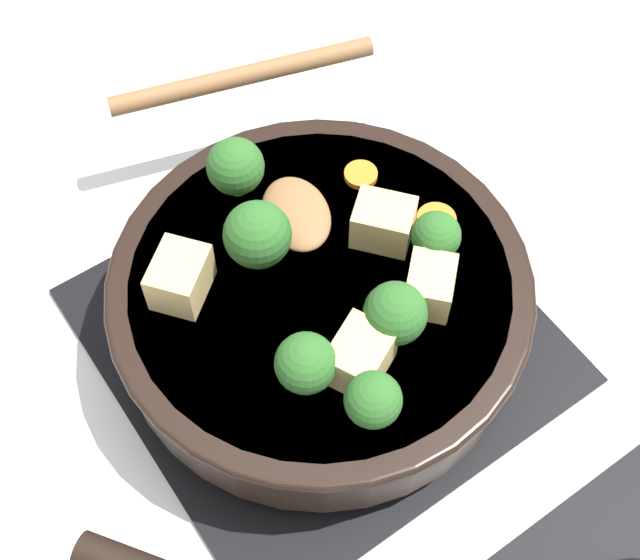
# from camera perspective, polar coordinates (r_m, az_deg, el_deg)

# --- Properties ---
(ground_plane) EXTENTS (2.40, 2.40, 0.00)m
(ground_plane) POSITION_cam_1_polar(r_m,az_deg,el_deg) (0.69, -0.00, -3.60)
(ground_plane) COLOR silver
(front_burner_grate) EXTENTS (0.31, 0.31, 0.03)m
(front_burner_grate) POSITION_cam_1_polar(r_m,az_deg,el_deg) (0.68, -0.00, -3.13)
(front_burner_grate) COLOR black
(front_burner_grate) RESTS_ON ground_plane
(skillet_pan) EXTENTS (0.38, 0.35, 0.06)m
(skillet_pan) POSITION_cam_1_polar(r_m,az_deg,el_deg) (0.64, -0.06, -1.31)
(skillet_pan) COLOR black
(skillet_pan) RESTS_ON front_burner_grate
(wooden_spoon) EXTENTS (0.21, 0.21, 0.02)m
(wooden_spoon) POSITION_cam_1_polar(r_m,az_deg,el_deg) (0.69, -3.50, 9.28)
(wooden_spoon) COLOR brown
(wooden_spoon) RESTS_ON skillet_pan
(tofu_cube_center_large) EXTENTS (0.05, 0.05, 0.03)m
(tofu_cube_center_large) POSITION_cam_1_polar(r_m,az_deg,el_deg) (0.57, 2.57, -4.93)
(tofu_cube_center_large) COLOR #DBB770
(tofu_cube_center_large) RESTS_ON skillet_pan
(tofu_cube_near_handle) EXTENTS (0.05, 0.05, 0.03)m
(tofu_cube_near_handle) POSITION_cam_1_polar(r_m,az_deg,el_deg) (0.60, 7.05, -0.36)
(tofu_cube_near_handle) COLOR #DBB770
(tofu_cube_near_handle) RESTS_ON skillet_pan
(tofu_cube_east_chunk) EXTENTS (0.05, 0.05, 0.03)m
(tofu_cube_east_chunk) POSITION_cam_1_polar(r_m,az_deg,el_deg) (0.61, -8.94, 0.17)
(tofu_cube_east_chunk) COLOR #DBB770
(tofu_cube_east_chunk) RESTS_ON skillet_pan
(tofu_cube_west_chunk) EXTENTS (0.05, 0.05, 0.03)m
(tofu_cube_west_chunk) POSITION_cam_1_polar(r_m,az_deg,el_deg) (0.63, 4.07, 3.69)
(tofu_cube_west_chunk) COLOR #DBB770
(tofu_cube_west_chunk) RESTS_ON skillet_pan
(broccoli_floret_near_spoon) EXTENTS (0.04, 0.04, 0.04)m
(broccoli_floret_near_spoon) POSITION_cam_1_polar(r_m,az_deg,el_deg) (0.55, 3.41, -7.69)
(broccoli_floret_near_spoon) COLOR #709956
(broccoli_floret_near_spoon) RESTS_ON skillet_pan
(broccoli_floret_center_top) EXTENTS (0.05, 0.05, 0.05)m
(broccoli_floret_center_top) POSITION_cam_1_polar(r_m,az_deg,el_deg) (0.61, -4.03, 2.89)
(broccoli_floret_center_top) COLOR #709956
(broccoli_floret_center_top) RESTS_ON skillet_pan
(broccoli_floret_east_rim) EXTENTS (0.04, 0.04, 0.05)m
(broccoli_floret_east_rim) POSITION_cam_1_polar(r_m,az_deg,el_deg) (0.65, -5.43, 7.23)
(broccoli_floret_east_rim) COLOR #709956
(broccoli_floret_east_rim) RESTS_ON skillet_pan
(broccoli_floret_west_rim) EXTENTS (0.03, 0.03, 0.04)m
(broccoli_floret_west_rim) POSITION_cam_1_polar(r_m,az_deg,el_deg) (0.62, 7.42, 2.79)
(broccoli_floret_west_rim) COLOR #709956
(broccoli_floret_west_rim) RESTS_ON skillet_pan
(broccoli_floret_north_edge) EXTENTS (0.04, 0.04, 0.05)m
(broccoli_floret_north_edge) POSITION_cam_1_polar(r_m,az_deg,el_deg) (0.56, -0.91, -5.38)
(broccoli_floret_north_edge) COLOR #709956
(broccoli_floret_north_edge) RESTS_ON skillet_pan
(broccoli_floret_south_cluster) EXTENTS (0.04, 0.04, 0.05)m
(broccoli_floret_south_cluster) POSITION_cam_1_polar(r_m,az_deg,el_deg) (0.58, 4.83, -2.17)
(broccoli_floret_south_cluster) COLOR #709956
(broccoli_floret_south_cluster) RESTS_ON skillet_pan
(carrot_slice_orange_thin) EXTENTS (0.03, 0.03, 0.01)m
(carrot_slice_orange_thin) POSITION_cam_1_polar(r_m,az_deg,el_deg) (0.65, 7.45, 3.83)
(carrot_slice_orange_thin) COLOR orange
(carrot_slice_orange_thin) RESTS_ON skillet_pan
(carrot_slice_near_center) EXTENTS (0.03, 0.03, 0.01)m
(carrot_slice_near_center) POSITION_cam_1_polar(r_m,az_deg,el_deg) (0.67, 2.63, 6.75)
(carrot_slice_near_center) COLOR orange
(carrot_slice_near_center) RESTS_ON skillet_pan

